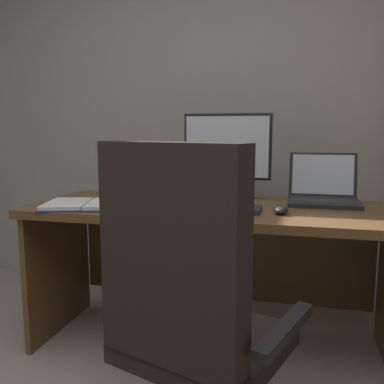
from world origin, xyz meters
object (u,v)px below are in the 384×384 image
monitor (227,157)px  reading_stand_with_book (148,182)px  open_binder (88,204)px  computer_mouse (281,209)px  pen (161,201)px  desk (213,241)px  notepad (157,202)px  laptop (323,193)px  office_chair (192,334)px  keyboard (215,208)px

monitor → reading_stand_with_book: bearing=173.1°
monitor → open_binder: 0.76m
computer_mouse → pen: computer_mouse is taller
desk → monitor: size_ratio=3.82×
reading_stand_with_book → pen: 0.31m
desk → computer_mouse: 0.45m
notepad → monitor: bearing=31.5°
computer_mouse → open_binder: computer_mouse is taller
open_binder → laptop: bearing=4.4°
desk → reading_stand_with_book: bearing=155.5°
office_chair → laptop: bearing=84.5°
desk → monitor: (0.04, 0.14, 0.43)m
open_binder → reading_stand_with_book: bearing=55.8°
keyboard → pen: size_ratio=3.00×
desk → open_binder: size_ratio=3.77×
keyboard → reading_stand_with_book: bearing=140.8°
office_chair → open_binder: (-0.67, 0.60, 0.29)m
keyboard → notepad: bearing=159.3°
reading_stand_with_book → computer_mouse: bearing=-26.5°
desk → pen: pen is taller
desk → computer_mouse: bearing=-28.8°
computer_mouse → open_binder: bearing=-176.9°
computer_mouse → notepad: (-0.63, 0.12, -0.02)m
open_binder → pen: 0.36m
laptop → open_binder: (-1.13, -0.38, -0.04)m
office_chair → monitor: size_ratio=2.30×
notepad → laptop: bearing=14.1°
monitor → notepad: 0.45m
office_chair → notepad: bearing=135.3°
reading_stand_with_book → desk: bearing=-24.5°
computer_mouse → monitor: bearing=132.5°
laptop → pen: size_ratio=2.49×
monitor → open_binder: monitor is taller
monitor → notepad: size_ratio=2.24×
reading_stand_with_book → laptop: bearing=-3.0°
open_binder → pen: (0.32, 0.17, 0.00)m
office_chair → reading_stand_with_book: office_chair is taller
computer_mouse → reading_stand_with_book: (-0.77, 0.38, 0.05)m
reading_stand_with_book → notepad: bearing=-61.4°
desk → computer_mouse: (0.34, -0.19, 0.22)m
office_chair → computer_mouse: office_chair is taller
reading_stand_with_book → pen: size_ratio=2.05×
laptop → office_chair: bearing=-114.8°
monitor → notepad: bearing=-148.5°
desk → open_binder: bearing=-157.7°
office_chair → laptop: 1.13m
office_chair → pen: size_ratio=7.71×
reading_stand_with_book → open_binder: 0.47m
desk → notepad: notepad is taller
desk → monitor: 0.46m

